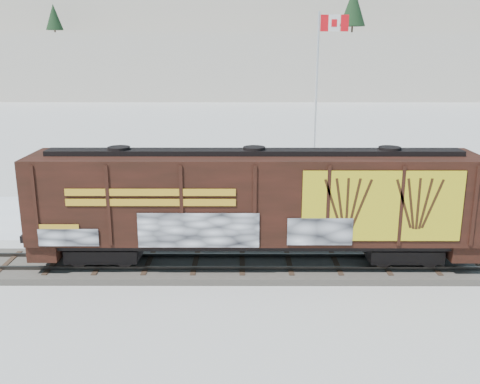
{
  "coord_description": "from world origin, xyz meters",
  "views": [
    {
      "loc": [
        -0.03,
        -21.19,
        9.06
      ],
      "look_at": [
        -0.1,
        3.0,
        2.61
      ],
      "focal_mm": 40.0,
      "sensor_mm": 36.0,
      "label": 1
    }
  ],
  "objects_px": {
    "hopper_railcar": "(254,200)",
    "car_white": "(246,207)",
    "flagpole": "(317,128)",
    "car_silver": "(70,207)",
    "car_dark": "(340,208)"
  },
  "relations": [
    {
      "from": "hopper_railcar",
      "to": "car_white",
      "type": "relative_size",
      "value": 3.72
    },
    {
      "from": "car_white",
      "to": "flagpole",
      "type": "bearing_deg",
      "value": -19.99
    },
    {
      "from": "car_silver",
      "to": "car_white",
      "type": "distance_m",
      "value": 9.54
    },
    {
      "from": "hopper_railcar",
      "to": "car_silver",
      "type": "bearing_deg",
      "value": 146.66
    },
    {
      "from": "flagpole",
      "to": "car_silver",
      "type": "height_order",
      "value": "flagpole"
    },
    {
      "from": "hopper_railcar",
      "to": "car_dark",
      "type": "relative_size",
      "value": 4.08
    },
    {
      "from": "hopper_railcar",
      "to": "flagpole",
      "type": "distance_m",
      "value": 14.1
    },
    {
      "from": "car_white",
      "to": "car_dark",
      "type": "height_order",
      "value": "car_white"
    },
    {
      "from": "car_silver",
      "to": "car_dark",
      "type": "distance_m",
      "value": 14.69
    },
    {
      "from": "hopper_railcar",
      "to": "car_white",
      "type": "distance_m",
      "value": 6.99
    },
    {
      "from": "car_silver",
      "to": "car_dark",
      "type": "xyz_separation_m",
      "value": [
        14.68,
        0.41,
        -0.18
      ]
    },
    {
      "from": "car_dark",
      "to": "car_silver",
      "type": "bearing_deg",
      "value": 93.45
    },
    {
      "from": "car_white",
      "to": "car_dark",
      "type": "xyz_separation_m",
      "value": [
        5.14,
        0.25,
        -0.16
      ]
    },
    {
      "from": "car_silver",
      "to": "car_dark",
      "type": "relative_size",
      "value": 1.09
    },
    {
      "from": "hopper_railcar",
      "to": "flagpole",
      "type": "bearing_deg",
      "value": 71.88
    }
  ]
}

